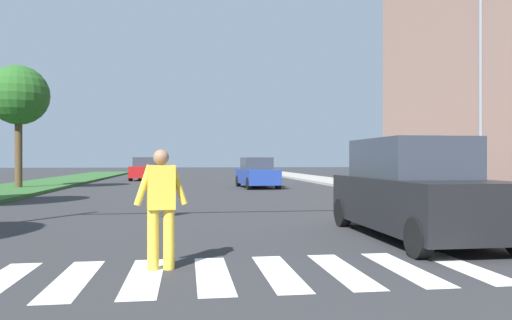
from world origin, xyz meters
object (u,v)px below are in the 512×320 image
Objects in this scene: suv_crossing at (414,191)px; street_lamp_right at (478,64)px; tree_far at (19,96)px; sedan_midblock at (257,174)px; pedestrian_performer at (161,203)px; sedan_distant at (146,170)px.

street_lamp_right is at bearing 48.07° from suv_crossing.
tree_far is 1.50× the size of sedan_midblock.
suv_crossing is at bearing 23.92° from pedestrian_performer.
pedestrian_performer is at bearing -142.16° from street_lamp_right.
tree_far is 1.34× the size of sedan_distant.
suv_crossing is at bearing -75.28° from sedan_distant.
pedestrian_performer is (-9.58, -7.44, -3.66)m from street_lamp_right.
street_lamp_right reaches higher than pedestrian_performer.
suv_crossing reaches higher than pedestrian_performer.
sedan_distant is at bearing 95.01° from pedestrian_performer.
suv_crossing is 1.00× the size of sedan_distant.
tree_far reaches higher than sedan_distant.
suv_crossing reaches higher than sedan_distant.
sedan_midblock is (12.31, 0.29, -4.02)m from tree_far.
sedan_midblock is (-5.39, 12.07, -3.82)m from street_lamp_right.
pedestrian_performer is at bearing -84.99° from sedan_distant.
tree_far is 21.22m from pedestrian_performer.
sedan_distant is (-12.26, 23.24, -3.79)m from street_lamp_right.
sedan_midblock is at bearing 77.89° from pedestrian_performer.
sedan_distant is at bearing 121.64° from sedan_midblock.
sedan_midblock is at bearing -58.36° from sedan_distant.
sedan_distant is (-7.50, 28.54, -0.13)m from suv_crossing.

